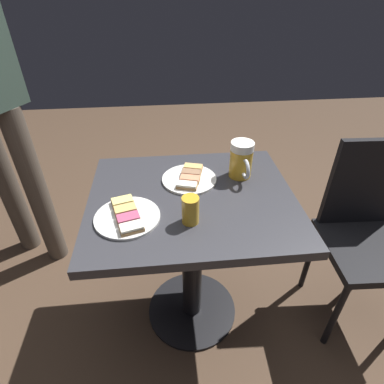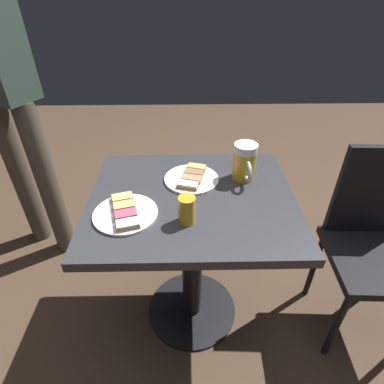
% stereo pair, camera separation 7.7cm
% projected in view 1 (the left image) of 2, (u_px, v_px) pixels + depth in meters
% --- Properties ---
extents(ground_plane, '(6.00, 6.00, 0.00)m').
position_uv_depth(ground_plane, '(192.00, 309.00, 1.60)').
color(ground_plane, '#4C3828').
extents(cafe_table, '(0.78, 0.66, 0.73)m').
position_uv_depth(cafe_table, '(192.00, 229.00, 1.27)').
color(cafe_table, black).
rests_on(cafe_table, ground_plane).
extents(plate_near, '(0.22, 0.22, 0.03)m').
position_uv_depth(plate_near, '(190.00, 178.00, 1.26)').
color(plate_near, white).
rests_on(plate_near, cafe_table).
extents(plate_far, '(0.23, 0.23, 0.03)m').
position_uv_depth(plate_far, '(127.00, 216.00, 1.07)').
color(plate_far, white).
rests_on(plate_far, cafe_table).
extents(beer_mug, '(0.09, 0.15, 0.15)m').
position_uv_depth(beer_mug, '(241.00, 160.00, 1.25)').
color(beer_mug, gold).
rests_on(beer_mug, cafe_table).
extents(beer_glass_small, '(0.06, 0.06, 0.10)m').
position_uv_depth(beer_glass_small, '(190.00, 210.00, 1.03)').
color(beer_glass_small, gold).
rests_on(beer_glass_small, cafe_table).
extents(cafe_chair, '(0.40, 0.40, 0.88)m').
position_uv_depth(cafe_chair, '(367.00, 228.00, 1.36)').
color(cafe_chair, black).
rests_on(cafe_chair, ground_plane).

